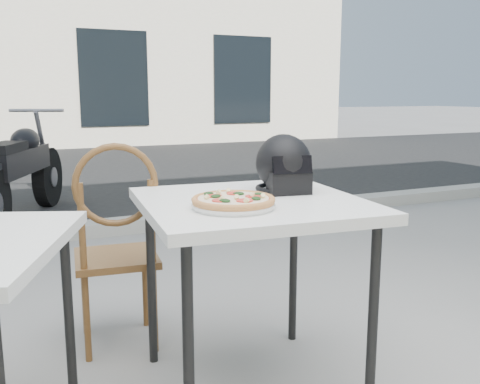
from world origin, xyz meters
name	(u,v)px	position (x,y,z in m)	size (l,w,h in m)	color
street_asphalt	(61,174)	(0.00, 7.00, 0.00)	(30.00, 8.00, 0.00)	black
curb	(109,227)	(0.00, 3.00, 0.06)	(30.00, 0.25, 0.12)	#A1A097
building_across	(23,7)	(0.00, 13.99, 3.50)	(16.00, 6.06, 7.00)	beige
cafe_table_main	(252,217)	(0.07, 0.13, 0.76)	(0.96, 0.96, 0.84)	white
plate	(233,206)	(-0.07, 0.00, 0.84)	(0.37, 0.37, 0.02)	silver
pizza	(233,200)	(-0.07, 0.00, 0.87)	(0.41, 0.41, 0.04)	#CB884A
helmet	(284,166)	(0.27, 0.23, 0.95)	(0.28, 0.29, 0.25)	black
cafe_chair_main	(116,237)	(-0.37, 0.72, 0.58)	(0.44, 0.44, 1.04)	brown
motorcycle	(22,174)	(-0.68, 3.81, 0.48)	(0.97, 2.09, 1.10)	black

